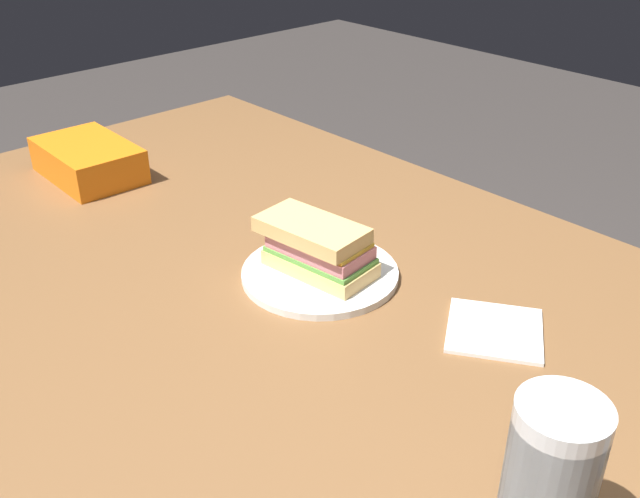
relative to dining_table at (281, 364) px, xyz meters
The scene contains 6 objects.
dining_table is the anchor object (origin of this frame).
paper_plate 0.16m from the dining_table, 66.76° to the right, with size 0.25×0.25×0.01m, color white.
sandwich 0.19m from the dining_table, 65.10° to the right, with size 0.19×0.12×0.08m.
chip_bag 0.68m from the dining_table, ahead, with size 0.23×0.15×0.07m, color orange.
plastic_cup_stack 0.49m from the dining_table, behind, with size 0.08×0.08×0.18m.
paper_napkin 0.31m from the dining_table, 136.26° to the right, with size 0.13×0.13×0.01m, color white.
Camera 1 is at (-0.66, 0.53, 1.34)m, focal length 40.58 mm.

